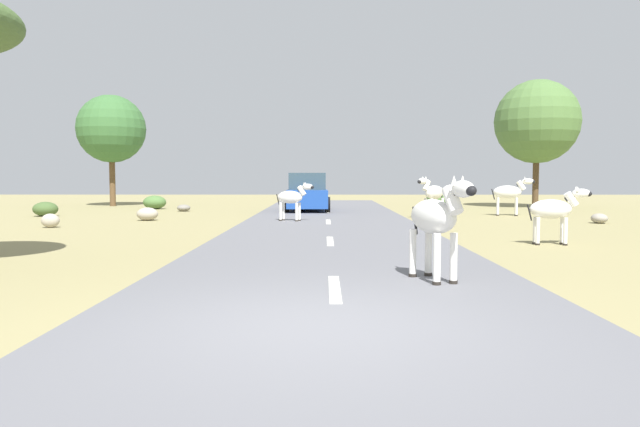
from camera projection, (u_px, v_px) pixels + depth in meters
name	position (u px, v px, depth m)	size (l,w,h in m)	color
ground_plane	(314.00, 329.00, 6.26)	(90.00, 90.00, 0.00)	#8E8456
road	(338.00, 327.00, 6.26)	(6.00, 64.00, 0.05)	slate
lane_markings	(341.00, 352.00, 5.26)	(0.16, 56.00, 0.01)	silver
zebra_0	(436.00, 218.00, 8.78)	(0.85, 1.64, 1.61)	silver
zebra_1	(292.00, 198.00, 20.62)	(1.40, 0.77, 1.39)	silver
zebra_2	(510.00, 192.00, 24.03)	(1.69, 0.73, 1.62)	silver
zebra_3	(433.00, 193.00, 22.84)	(1.39, 1.40, 1.65)	silver
zebra_4	(554.00, 210.00, 13.88)	(1.50, 0.48, 1.41)	silver
car_0	(307.00, 193.00, 26.78)	(2.12, 4.39, 1.74)	#1E479E
tree_0	(111.00, 129.00, 31.48)	(3.67, 3.67, 6.04)	brown
tree_2	(537.00, 122.00, 29.81)	(4.29, 4.29, 6.59)	#4C3823
bush_0	(442.00, 199.00, 29.37)	(1.60, 1.44, 0.96)	#4C7038
bush_1	(45.00, 209.00, 23.71)	(0.99, 0.89, 0.60)	#425B2D
bush_2	(155.00, 202.00, 28.89)	(1.13, 1.02, 0.68)	#4C7038
rock_0	(184.00, 208.00, 27.08)	(0.62, 0.65, 0.31)	gray
rock_1	(147.00, 214.00, 21.46)	(0.78, 0.66, 0.49)	#A89E8C
rock_2	(50.00, 221.00, 18.52)	(0.57, 0.43, 0.45)	#A89E8C
rock_3	(599.00, 218.00, 20.18)	(0.55, 0.58, 0.35)	gray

